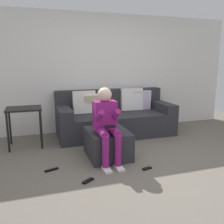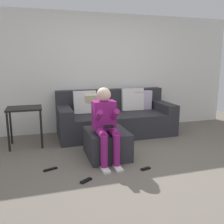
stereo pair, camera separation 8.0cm
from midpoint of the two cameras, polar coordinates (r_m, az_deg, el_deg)
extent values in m
plane|color=#6B6359|center=(3.53, 7.99, -13.08)|extent=(7.72, 7.72, 0.00)
cube|color=silver|center=(5.33, -2.36, 9.09)|extent=(5.94, 0.10, 2.46)
cube|color=#2D2D33|center=(4.99, 0.35, -2.80)|extent=(2.32, 0.99, 0.45)
cube|color=#2D2D33|center=(5.26, -0.97, 2.93)|extent=(2.32, 0.22, 0.45)
cube|color=#2D2D33|center=(4.70, -11.75, -0.05)|extent=(0.24, 0.99, 0.18)
cube|color=#2D2D33|center=(5.33, 11.02, 1.36)|extent=(0.24, 0.99, 0.18)
cube|color=white|center=(4.94, -7.00, 2.32)|extent=(0.46, 0.17, 0.47)
cube|color=beige|center=(4.98, -4.84, 1.99)|extent=(0.39, 0.22, 0.39)
cube|color=silver|center=(5.34, 6.47, 2.78)|extent=(0.42, 0.15, 0.41)
cube|color=white|center=(5.24, 4.22, 3.01)|extent=(0.48, 0.18, 0.48)
cube|color=#2D2D33|center=(3.85, -1.66, -7.40)|extent=(0.62, 0.75, 0.42)
cube|color=#8C1E72|center=(3.62, -2.35, -0.74)|extent=(0.33, 0.21, 0.42)
sphere|color=beige|center=(3.56, -2.39, 4.09)|extent=(0.21, 0.21, 0.21)
cylinder|color=#8C1E72|center=(3.49, -3.00, -4.83)|extent=(0.12, 0.34, 0.12)
cylinder|color=#8C1E72|center=(3.40, -2.20, -9.27)|extent=(0.10, 0.10, 0.45)
cube|color=white|center=(3.45, -1.89, -13.37)|extent=(0.10, 0.22, 0.03)
cylinder|color=#8C1E72|center=(3.47, -3.70, -1.15)|extent=(0.08, 0.33, 0.26)
cylinder|color=#8C1E72|center=(3.54, -0.15, -4.57)|extent=(0.12, 0.34, 0.12)
cylinder|color=#8C1E72|center=(3.45, 0.73, -8.95)|extent=(0.10, 0.10, 0.45)
cube|color=white|center=(3.49, 1.05, -12.98)|extent=(0.10, 0.22, 0.03)
cylinder|color=#8C1E72|center=(3.53, 0.05, -1.02)|extent=(0.08, 0.34, 0.27)
cube|color=black|center=(3.40, -1.17, -3.48)|extent=(0.14, 0.06, 0.03)
cube|color=black|center=(4.46, -20.49, 0.74)|extent=(0.59, 0.48, 0.03)
cylinder|color=black|center=(4.36, -23.73, -4.49)|extent=(0.04, 0.04, 0.67)
cylinder|color=black|center=(4.33, -16.78, -4.08)|extent=(0.04, 0.04, 0.67)
cylinder|color=black|center=(4.76, -23.26, -3.12)|extent=(0.04, 0.04, 0.67)
cylinder|color=black|center=(4.74, -16.91, -2.74)|extent=(0.04, 0.04, 0.67)
cube|color=black|center=(3.51, 7.55, -13.01)|extent=(0.15, 0.08, 0.02)
cube|color=black|center=(3.18, -6.38, -15.74)|extent=(0.17, 0.13, 0.02)
cube|color=black|center=(3.56, -14.62, -12.98)|extent=(0.20, 0.10, 0.02)
camera|label=1|loc=(0.04, -90.53, -0.11)|focal=38.99mm
camera|label=2|loc=(0.04, 89.47, 0.11)|focal=38.99mm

